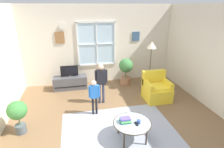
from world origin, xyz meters
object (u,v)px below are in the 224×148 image
object	(u,v)px
potted_plant_corner	(18,113)
person_blue_shirt	(94,94)
floor_lamp	(151,50)
potted_plant_by_window	(126,69)
coffee_table	(132,123)
book_stack	(125,120)
tv_stand	(70,83)
cup	(139,122)
armchair	(156,89)
remote_near_books	(136,124)
television	(69,71)
person_black_shirt	(101,79)

from	to	relation	value
potted_plant_corner	person_blue_shirt	bearing A→B (deg)	12.73
floor_lamp	potted_plant_by_window	bearing A→B (deg)	136.49
coffee_table	potted_plant_corner	xyz separation A→B (m)	(-2.46, 0.76, 0.13)
potted_plant_by_window	floor_lamp	distance (m)	1.23
coffee_table	book_stack	world-z (taller)	book_stack
tv_stand	cup	bearing A→B (deg)	-64.55
armchair	potted_plant_by_window	world-z (taller)	potted_plant_by_window
potted_plant_by_window	potted_plant_corner	xyz separation A→B (m)	(-3.18, -2.16, -0.07)
remote_near_books	floor_lamp	xyz separation A→B (m)	(1.31, 2.37, 0.99)
television	floor_lamp	bearing A→B (deg)	-13.95
coffee_table	floor_lamp	size ratio (longest dim) A/B	0.49
remote_near_books	person_blue_shirt	xyz separation A→B (m)	(-0.74, 1.24, 0.18)
television	book_stack	xyz separation A→B (m)	(1.18, -2.91, -0.19)
television	potted_plant_by_window	xyz separation A→B (m)	(2.03, -0.04, -0.06)
coffee_table	floor_lamp	bearing A→B (deg)	59.01
television	person_blue_shirt	world-z (taller)	person_blue_shirt
person_blue_shirt	coffee_table	bearing A→B (deg)	-59.81
coffee_table	book_stack	bearing A→B (deg)	160.57
potted_plant_by_window	remote_near_books	bearing A→B (deg)	-102.24
book_stack	person_blue_shirt	distance (m)	1.24
person_blue_shirt	person_black_shirt	bearing A→B (deg)	63.92
tv_stand	television	size ratio (longest dim) A/B	1.96
book_stack	potted_plant_by_window	bearing A→B (deg)	73.34
remote_near_books	potted_plant_by_window	distance (m)	3.07
tv_stand	remote_near_books	bearing A→B (deg)	-65.56
remote_near_books	person_blue_shirt	world-z (taller)	person_blue_shirt
tv_stand	armchair	bearing A→B (deg)	-27.16
book_stack	cup	world-z (taller)	book_stack
tv_stand	potted_plant_by_window	bearing A→B (deg)	-1.28
tv_stand	floor_lamp	size ratio (longest dim) A/B	0.68
coffee_table	person_black_shirt	bearing A→B (deg)	102.91
remote_near_books	person_blue_shirt	bearing A→B (deg)	120.84
television	book_stack	distance (m)	3.14
television	cup	distance (m)	3.35
television	floor_lamp	xyz separation A→B (m)	(2.69, -0.67, 0.76)
cup	remote_near_books	bearing A→B (deg)	-160.45
person_black_shirt	cup	bearing A→B (deg)	-73.86
cup	remote_near_books	size ratio (longest dim) A/B	0.62
potted_plant_corner	television	bearing A→B (deg)	62.57
armchair	potted_plant_corner	world-z (taller)	armchair
person_black_shirt	floor_lamp	bearing A→B (deg)	17.63
person_black_shirt	potted_plant_corner	size ratio (longest dim) A/B	1.51
armchair	potted_plant_corner	size ratio (longest dim) A/B	1.06
tv_stand	floor_lamp	xyz separation A→B (m)	(2.69, -0.67, 1.20)
remote_near_books	potted_plant_corner	bearing A→B (deg)	161.70
coffee_table	person_black_shirt	size ratio (longest dim) A/B	0.67
potted_plant_corner	tv_stand	bearing A→B (deg)	62.60
potted_plant_by_window	book_stack	bearing A→B (deg)	-106.66
book_stack	floor_lamp	world-z (taller)	floor_lamp
television	person_blue_shirt	bearing A→B (deg)	-70.35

